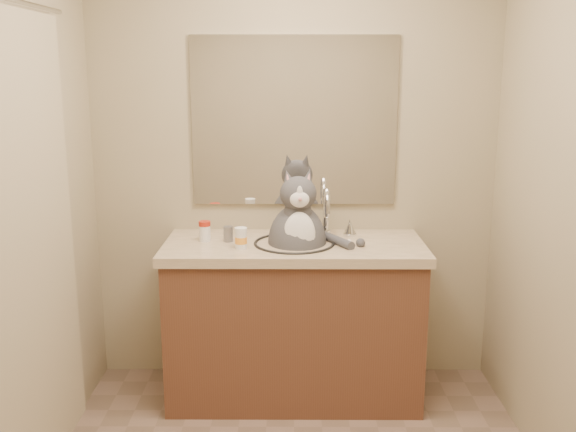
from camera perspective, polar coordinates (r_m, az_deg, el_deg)
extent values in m
cube|color=tan|center=(3.52, 0.54, 4.37)|extent=(2.20, 0.01, 2.40)
cube|color=tan|center=(1.10, 1.13, -15.12)|extent=(2.20, 0.01, 2.40)
cube|color=brown|center=(3.45, 0.53, -9.61)|extent=(1.30, 0.55, 0.80)
cube|color=beige|center=(3.31, 0.55, -2.80)|extent=(1.34, 0.59, 0.05)
torus|color=black|center=(3.29, 0.55, -2.44)|extent=(0.42, 0.42, 0.02)
ellipsoid|color=white|center=(3.31, 0.55, -3.72)|extent=(0.40, 0.40, 0.15)
cylinder|color=silver|center=(3.43, 3.38, -0.11)|extent=(0.03, 0.03, 0.18)
torus|color=silver|center=(3.35, 3.46, 1.14)|extent=(0.03, 0.16, 0.16)
cone|color=silver|center=(3.45, 5.52, -0.92)|extent=(0.06, 0.06, 0.08)
cube|color=white|center=(3.47, 0.55, 8.40)|extent=(1.10, 0.02, 0.90)
cube|color=#BBAF8D|center=(2.65, -22.80, -3.93)|extent=(0.01, 1.20, 1.90)
ellipsoid|color=#47474C|center=(3.31, 0.82, -2.44)|extent=(0.33, 0.36, 0.41)
ellipsoid|color=white|center=(3.19, 1.01, -1.87)|extent=(0.17, 0.11, 0.26)
ellipsoid|color=#47474C|center=(3.21, 0.91, 1.99)|extent=(0.20, 0.18, 0.18)
ellipsoid|color=white|center=(3.14, 1.04, 1.47)|extent=(0.10, 0.06, 0.08)
sphere|color=#D88C8C|center=(3.11, 1.09, 1.50)|extent=(0.02, 0.02, 0.02)
cone|color=#47474C|center=(3.20, -0.03, 3.48)|extent=(0.08, 0.07, 0.09)
cone|color=#47474C|center=(3.21, 1.82, 3.51)|extent=(0.08, 0.07, 0.09)
cylinder|color=#47474C|center=(3.29, 4.31, -2.15)|extent=(0.17, 0.26, 0.05)
cylinder|color=white|center=(3.36, -7.40, -1.55)|extent=(0.06, 0.06, 0.08)
cylinder|color=#AA2312|center=(3.34, -7.43, -0.67)|extent=(0.07, 0.07, 0.02)
cylinder|color=white|center=(3.20, -4.20, -2.14)|extent=(0.07, 0.07, 0.08)
cylinder|color=#FE9D2A|center=(3.20, -4.20, -2.14)|extent=(0.07, 0.07, 0.03)
cylinder|color=white|center=(3.19, -4.22, -1.23)|extent=(0.07, 0.07, 0.02)
cylinder|color=slate|center=(3.33, -5.32, -1.60)|extent=(0.06, 0.06, 0.08)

